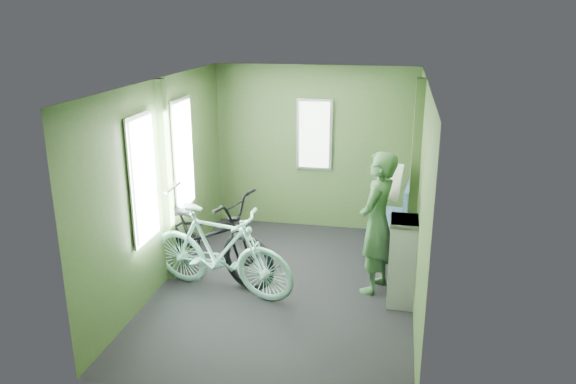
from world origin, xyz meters
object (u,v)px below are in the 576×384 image
bicycle_mint (221,294)px  bench_seat (393,228)px  bicycle_black (203,275)px  waste_box (402,261)px  passenger (377,223)px

bicycle_mint → bench_seat: bench_seat is taller
bicycle_black → bicycle_mint: bearing=-116.9°
bicycle_mint → waste_box: 2.00m
bicycle_mint → passenger: bearing=-61.0°
bicycle_black → bench_seat: 2.56m
bench_seat → waste_box: bearing=-79.4°
bicycle_black → passenger: 2.15m
bicycle_black → bench_seat: (2.17, 1.35, 0.26)m
passenger → waste_box: passenger is taller
waste_box → bench_seat: (-0.12, 1.54, -0.22)m
bicycle_mint → passenger: size_ratio=1.10×
bicycle_mint → passenger: (1.65, 0.45, 0.80)m
passenger → waste_box: 0.49m
bicycle_mint → bench_seat: 2.53m
passenger → waste_box: size_ratio=1.67×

